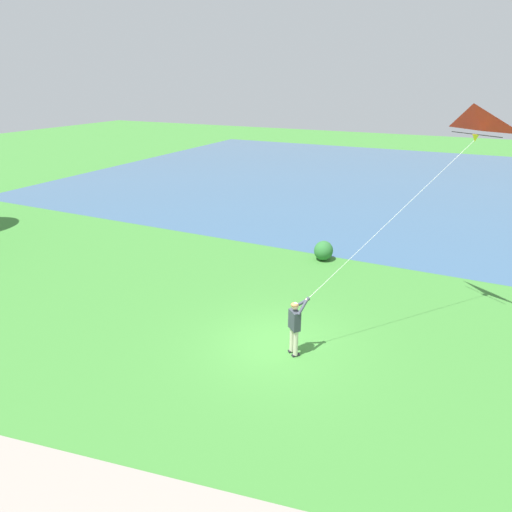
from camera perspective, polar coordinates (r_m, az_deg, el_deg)
ground_plane at (r=14.54m, az=2.69°, el=-10.93°), size 120.00×120.00×0.00m
lake_water at (r=39.09m, az=12.73°, el=9.39°), size 36.00×44.00×0.01m
walkway_path at (r=11.08m, az=-25.59°, el=-25.66°), size 7.88×31.93×0.02m
person_kite_flyer at (r=13.58m, az=4.89°, el=-8.35°), size 0.60×0.58×1.83m
flying_kite at (r=15.27m, az=25.16°, el=14.68°), size 4.70×4.39×5.24m
lakeside_shrub at (r=20.94m, az=8.41°, el=0.67°), size 0.93×0.85×0.89m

